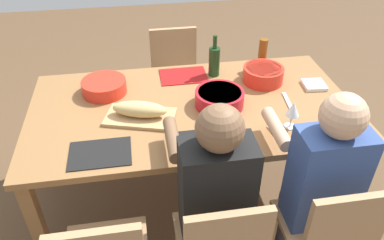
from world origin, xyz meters
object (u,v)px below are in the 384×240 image
Objects in this scene: chair_far_center at (175,75)px; napkin_stack at (314,85)px; serving_bowl_pasta at (219,98)px; wine_bottle at (214,61)px; diner_near_center at (214,189)px; serving_bowl_greens at (263,74)px; cutting_board at (140,117)px; serving_bowl_salad at (104,86)px; beer_bottle at (262,54)px; chair_near_right at (328,233)px; wine_glass at (293,110)px; dining_table at (192,115)px; bread_loaf at (140,109)px; diner_near_right at (321,176)px.

chair_far_center reaches higher than napkin_stack.
wine_bottle is at bearing 82.94° from serving_bowl_pasta.
diner_near_center reaches higher than chair_far_center.
serving_bowl_greens is (0.52, -0.64, 0.32)m from chair_far_center.
cutting_board is (-0.48, -0.06, -0.05)m from serving_bowl_pasta.
beer_bottle is (1.10, 0.16, 0.06)m from serving_bowl_salad.
wine_glass reaches higher than chair_near_right.
napkin_stack is (0.67, 0.12, -0.04)m from serving_bowl_pasta.
serving_bowl_salad is (-0.53, 0.24, 0.12)m from dining_table.
chair_far_center reaches higher than serving_bowl_greens.
bread_loaf is at bearing 0.00° from cutting_board.
serving_bowl_pasta is 0.42m from serving_bowl_greens.
diner_near_center reaches higher than napkin_stack.
wine_bottle is at bearing -173.22° from beer_bottle.
serving_bowl_pasta reaches higher than dining_table.
wine_glass is at bearing -38.91° from serving_bowl_pasta.
wine_glass is (0.51, 0.36, 0.16)m from diner_near_center.
serving_bowl_pasta is 0.49m from bread_loaf.
dining_table is 2.32× the size of chair_far_center.
chair_far_center is at bearing 137.70° from napkin_stack.
wine_bottle is at bearing 157.02° from napkin_stack.
wine_glass is (-0.00, -0.52, 0.06)m from serving_bowl_greens.
serving_bowl_pasta is at bearing -20.77° from serving_bowl_salad.
napkin_stack is at bearing 8.74° from cutting_board.
chair_far_center and bread_loaf have the same top height.
wine_glass is (0.35, -0.28, 0.06)m from serving_bowl_pasta.
serving_bowl_greens reaches higher than cutting_board.
dining_table is 1.02m from chair_near_right.
serving_bowl_greens is at bearing -50.98° from chair_far_center.
wine_glass is (0.83, -0.22, 0.11)m from cutting_board.
chair_far_center reaches higher than serving_bowl_pasta.
cutting_board is 1.17m from napkin_stack.
beer_bottle is at bearing 35.06° from dining_table.
chair_far_center reaches higher than dining_table.
diner_near_center is 1.00× the size of diner_near_right.
dining_table is at bearing 15.02° from cutting_board.
wine_glass is (-0.03, 0.54, 0.37)m from chair_near_right.
wine_bottle is (0.53, 0.44, 0.04)m from bread_loaf.
cutting_board is 0.06m from bread_loaf.
diner_near_center is 4.14× the size of wine_bottle.
serving_bowl_salad is at bearing 173.81° from napkin_stack.
serving_bowl_pasta is 0.58m from beer_bottle.
dining_table is 0.86m from diner_near_right.
serving_bowl_pasta is 0.93× the size of bread_loaf.
diner_near_right is at bearing -33.91° from bread_loaf.
cutting_board is 2.86× the size of napkin_stack.
cutting_board is 1.01m from beer_bottle.
dining_table is 0.67m from diner_near_center.
serving_bowl_pasta is 1.79× the size of wine_glass.
diner_near_right is 0.75m from serving_bowl_pasta.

